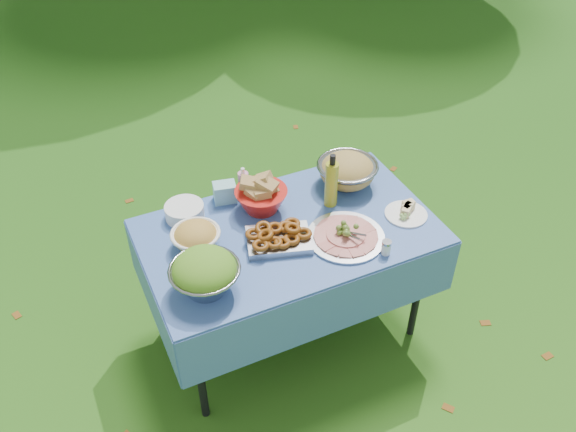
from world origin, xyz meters
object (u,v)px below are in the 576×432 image
object	(u,v)px
pasta_bowl_steel	(347,170)
charcuterie_platter	(346,231)
bread_bowl	(261,195)
oil_bottle	(332,180)
salad_bowl	(205,273)
plate_stack	(185,211)
picnic_table	(289,283)

from	to	relation	value
pasta_bowl_steel	charcuterie_platter	xyz separation A→B (m)	(-0.22, -0.39, -0.04)
pasta_bowl_steel	bread_bowl	bearing A→B (deg)	-179.27
pasta_bowl_steel	oil_bottle	bearing A→B (deg)	-143.57
salad_bowl	pasta_bowl_steel	bearing A→B (deg)	24.16
salad_bowl	oil_bottle	world-z (taller)	oil_bottle
plate_stack	bread_bowl	xyz separation A→B (m)	(0.38, -0.11, 0.05)
picnic_table	pasta_bowl_steel	distance (m)	0.69
plate_stack	picnic_table	bearing A→B (deg)	-36.00
salad_bowl	bread_bowl	distance (m)	0.62
plate_stack	pasta_bowl_steel	size ratio (longest dim) A/B	0.61
plate_stack	bread_bowl	distance (m)	0.40
salad_bowl	bread_bowl	size ratio (longest dim) A/B	1.15
bread_bowl	charcuterie_platter	bearing A→B (deg)	-53.59
plate_stack	salad_bowl	bearing A→B (deg)	-97.37
plate_stack	charcuterie_platter	size ratio (longest dim) A/B	0.52
bread_bowl	oil_bottle	xyz separation A→B (m)	(0.34, -0.11, 0.06)
salad_bowl	bread_bowl	xyz separation A→B (m)	(0.45, 0.42, -0.01)
plate_stack	oil_bottle	world-z (taller)	oil_bottle
salad_bowl	picnic_table	bearing A→B (deg)	22.31
salad_bowl	plate_stack	distance (m)	0.54
plate_stack	pasta_bowl_steel	world-z (taller)	pasta_bowl_steel
charcuterie_platter	oil_bottle	world-z (taller)	oil_bottle
salad_bowl	pasta_bowl_steel	world-z (taller)	salad_bowl
salad_bowl	charcuterie_platter	bearing A→B (deg)	2.89
plate_stack	oil_bottle	bearing A→B (deg)	-16.87
salad_bowl	bread_bowl	bearing A→B (deg)	43.29
salad_bowl	oil_bottle	distance (m)	0.85
bread_bowl	pasta_bowl_steel	bearing A→B (deg)	0.73
picnic_table	plate_stack	size ratio (longest dim) A/B	7.29
picnic_table	plate_stack	xyz separation A→B (m)	(-0.44, 0.32, 0.42)
picnic_table	oil_bottle	distance (m)	0.61
plate_stack	oil_bottle	xyz separation A→B (m)	(0.73, -0.22, 0.12)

